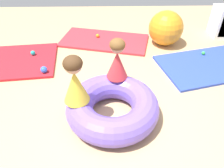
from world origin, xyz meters
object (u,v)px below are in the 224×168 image
object	(u,v)px
play_ball_teal	(33,53)
child_in_yellow	(75,80)
inflatable_cushion	(112,107)
child_in_red	(117,59)
exercise_ball_large	(166,28)
play_ball_green	(203,53)
play_ball_blue	(44,70)
play_ball_orange	(98,36)

from	to	relation	value
play_ball_teal	child_in_yellow	bearing A→B (deg)	-57.86
inflatable_cushion	child_in_yellow	world-z (taller)	child_in_yellow
child_in_red	play_ball_teal	xyz separation A→B (m)	(-1.38, 1.03, -0.49)
play_ball_teal	exercise_ball_large	bearing A→B (deg)	10.60
play_ball_green	play_ball_blue	bearing A→B (deg)	-169.75
inflatable_cushion	play_ball_orange	xyz separation A→B (m)	(-0.24, 2.06, -0.09)
play_ball_blue	play_ball_orange	bearing A→B (deg)	56.46
child_in_red	play_ball_blue	world-z (taller)	child_in_red
child_in_red	play_ball_blue	xyz separation A→B (m)	(-1.08, 0.51, -0.48)
exercise_ball_large	child_in_red	bearing A→B (deg)	-122.70
inflatable_cushion	child_in_yellow	distance (m)	0.58
child_in_red	play_ball_orange	distance (m)	1.77
child_in_yellow	play_ball_orange	distance (m)	2.17
inflatable_cushion	exercise_ball_large	world-z (taller)	exercise_ball_large
play_ball_teal	play_ball_orange	distance (m)	1.25
child_in_red	play_ball_blue	size ratio (longest dim) A/B	5.07
child_in_yellow	play_ball_orange	world-z (taller)	child_in_yellow
play_ball_green	inflatable_cushion	bearing A→B (deg)	-139.14
play_ball_blue	play_ball_green	size ratio (longest dim) A/B	1.70
play_ball_teal	play_ball_orange	bearing A→B (deg)	30.99
play_ball_green	play_ball_orange	distance (m)	1.94
play_ball_blue	play_ball_orange	xyz separation A→B (m)	(0.77, 1.17, -0.02)
inflatable_cushion	play_ball_orange	distance (m)	2.08
inflatable_cushion	play_ball_teal	world-z (taller)	inflatable_cushion
play_ball_green	exercise_ball_large	size ratio (longest dim) A/B	0.10
inflatable_cushion	play_ball_blue	bearing A→B (deg)	138.39
child_in_yellow	inflatable_cushion	bearing A→B (deg)	78.62
play_ball_teal	play_ball_green	distance (m)	2.89
inflatable_cushion	play_ball_blue	xyz separation A→B (m)	(-1.01, 0.90, -0.07)
child_in_red	exercise_ball_large	size ratio (longest dim) A/B	0.84
play_ball_green	exercise_ball_large	world-z (taller)	exercise_ball_large
play_ball_teal	play_ball_green	size ratio (longest dim) A/B	1.32
play_ball_teal	play_ball_orange	size ratio (longest dim) A/B	1.18
child_in_yellow	play_ball_green	bearing A→B (deg)	108.12
inflatable_cushion	play_ball_orange	world-z (taller)	inflatable_cushion
child_in_yellow	exercise_ball_large	bearing A→B (deg)	126.15
child_in_yellow	play_ball_blue	xyz separation A→B (m)	(-0.62, 0.94, -0.50)
inflatable_cushion	exercise_ball_large	xyz separation A→B (m)	(1.01, 1.85, 0.15)
play_ball_green	exercise_ball_large	bearing A→B (deg)	139.48
child_in_red	play_ball_green	size ratio (longest dim) A/B	8.61
inflatable_cushion	exercise_ball_large	bearing A→B (deg)	61.48
play_ball_blue	play_ball_green	bearing A→B (deg)	10.25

